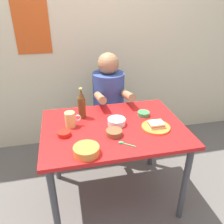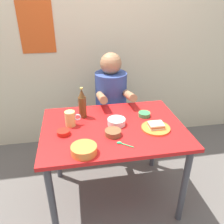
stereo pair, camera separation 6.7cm
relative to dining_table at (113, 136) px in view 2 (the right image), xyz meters
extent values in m
plane|color=#59544F|center=(0.00, 0.00, -0.65)|extent=(6.00, 6.00, 0.00)
cube|color=beige|center=(0.00, 1.05, 0.65)|extent=(4.40, 0.08, 2.60)
cube|color=#CC4C19|center=(-0.60, 1.01, 0.71)|extent=(0.34, 0.01, 0.50)
cube|color=red|center=(0.00, 0.00, 0.08)|extent=(1.10, 0.80, 0.03)
cylinder|color=#3F3F44|center=(-0.49, -0.34, -0.29)|extent=(0.05, 0.05, 0.71)
cylinder|color=#3F3F44|center=(0.49, -0.34, -0.29)|extent=(0.05, 0.05, 0.71)
cylinder|color=#3F3F44|center=(-0.49, 0.34, -0.29)|extent=(0.05, 0.05, 0.71)
cylinder|color=#3F3F44|center=(0.49, 0.34, -0.29)|extent=(0.05, 0.05, 0.71)
cylinder|color=#4C4C51|center=(0.09, 0.63, -0.44)|extent=(0.08, 0.08, 0.41)
cylinder|color=brown|center=(0.09, 0.63, -0.22)|extent=(0.34, 0.34, 0.04)
cylinder|color=#33478C|center=(0.09, 0.63, 0.06)|extent=(0.32, 0.32, 0.52)
sphere|color=#A0704C|center=(0.09, 0.63, 0.42)|extent=(0.21, 0.21, 0.21)
cylinder|color=#A0704C|center=(-0.04, 0.38, 0.18)|extent=(0.07, 0.31, 0.14)
cylinder|color=#A0704C|center=(0.22, 0.38, 0.18)|extent=(0.07, 0.31, 0.14)
cylinder|color=orange|center=(0.31, -0.09, 0.10)|extent=(0.22, 0.22, 0.01)
cube|color=beige|center=(0.31, -0.09, 0.11)|extent=(0.11, 0.09, 0.01)
cube|color=#9E592D|center=(0.31, -0.09, 0.13)|extent=(0.11, 0.09, 0.01)
cube|color=beige|center=(0.31, -0.09, 0.14)|extent=(0.11, 0.09, 0.01)
cylinder|color=#D1BC66|center=(-0.33, 0.07, 0.15)|extent=(0.08, 0.08, 0.12)
torus|color=silver|center=(-0.27, 0.07, 0.16)|extent=(0.06, 0.01, 0.06)
cylinder|color=#593819|center=(-0.22, 0.20, 0.18)|extent=(0.06, 0.06, 0.18)
cone|color=#593819|center=(-0.22, 0.20, 0.31)|extent=(0.05, 0.05, 0.07)
cylinder|color=#BFB74C|center=(-0.22, 0.20, 0.35)|extent=(0.03, 0.03, 0.01)
cylinder|color=#388C4C|center=(0.29, 0.12, 0.11)|extent=(0.10, 0.10, 0.03)
cylinder|color=#5B643A|center=(0.29, 0.12, 0.12)|extent=(0.08, 0.08, 0.02)
cylinder|color=brown|center=(-0.02, -0.13, 0.11)|extent=(0.12, 0.12, 0.04)
cylinder|color=brown|center=(-0.02, -0.13, 0.12)|extent=(0.10, 0.10, 0.02)
cylinder|color=orange|center=(-0.25, -0.30, 0.12)|extent=(0.17, 0.17, 0.05)
cylinder|color=#B25B2D|center=(-0.25, -0.30, 0.13)|extent=(0.14, 0.14, 0.02)
cylinder|color=#B21E14|center=(-0.38, -0.05, 0.11)|extent=(0.10, 0.10, 0.03)
cylinder|color=maroon|center=(-0.38, -0.05, 0.12)|extent=(0.08, 0.08, 0.02)
cylinder|color=silver|center=(0.03, 0.02, 0.12)|extent=(0.14, 0.14, 0.05)
cylinder|color=tan|center=(0.03, 0.02, 0.13)|extent=(0.11, 0.11, 0.02)
cylinder|color=#26A559|center=(0.04, -0.27, 0.10)|extent=(0.09, 0.07, 0.01)
ellipsoid|color=#26A559|center=(0.00, -0.23, 0.10)|extent=(0.04, 0.02, 0.01)
camera|label=1|loc=(-0.34, -1.50, 1.01)|focal=36.66mm
camera|label=2|loc=(-0.28, -1.51, 1.01)|focal=36.66mm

